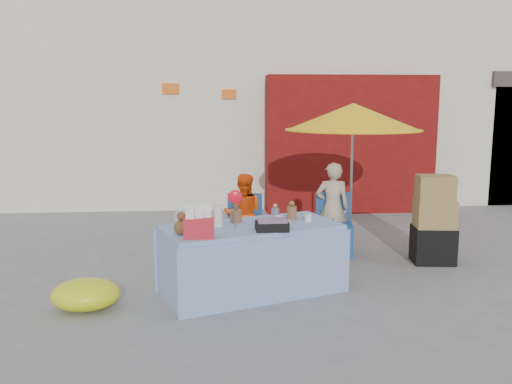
{
  "coord_description": "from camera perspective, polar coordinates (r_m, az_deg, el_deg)",
  "views": [
    {
      "loc": [
        -0.43,
        -6.01,
        2.11
      ],
      "look_at": [
        0.1,
        0.6,
        1.0
      ],
      "focal_mm": 38.0,
      "sensor_mm": 36.0,
      "label": 1
    }
  ],
  "objects": [
    {
      "name": "umbrella",
      "position": [
        7.74,
        10.19,
        7.74
      ],
      "size": [
        1.9,
        1.9,
        2.09
      ],
      "color": "gray",
      "rests_on": "ground"
    },
    {
      "name": "vendor_orange",
      "position": [
        7.51,
        -1.34,
        -2.36
      ],
      "size": [
        0.6,
        0.49,
        1.13
      ],
      "primitive_type": "imported",
      "rotation": [
        0.0,
        0.0,
        3.02
      ],
      "color": "#F64D0C",
      "rests_on": "ground"
    },
    {
      "name": "chair_right",
      "position": [
        7.62,
        8.2,
        -4.69
      ],
      "size": [
        0.53,
        0.52,
        0.85
      ],
      "rotation": [
        0.0,
        0.0,
        -0.12
      ],
      "color": "navy",
      "rests_on": "ground"
    },
    {
      "name": "vendor_beige",
      "position": [
        7.66,
        8.03,
        -1.64
      ],
      "size": [
        0.5,
        0.36,
        1.28
      ],
      "primitive_type": "imported",
      "rotation": [
        0.0,
        0.0,
        3.02
      ],
      "color": "tan",
      "rests_on": "ground"
    },
    {
      "name": "backdrop",
      "position": [
        13.59,
        -0.63,
        13.68
      ],
      "size": [
        14.0,
        8.0,
        7.8
      ],
      "color": "silver",
      "rests_on": "ground"
    },
    {
      "name": "box_stack",
      "position": [
        7.49,
        18.23,
        -3.09
      ],
      "size": [
        0.58,
        0.5,
        1.17
      ],
      "rotation": [
        0.0,
        0.0,
        -0.13
      ],
      "color": "black",
      "rests_on": "ground"
    },
    {
      "name": "market_table",
      "position": [
        6.07,
        -0.53,
        -6.94
      ],
      "size": [
        2.18,
        1.55,
        1.2
      ],
      "rotation": [
        0.0,
        0.0,
        0.35
      ],
      "color": "#7D9CC8",
      "rests_on": "ground"
    },
    {
      "name": "tarp_bundle",
      "position": [
        5.91,
        -17.48,
        -10.25
      ],
      "size": [
        0.87,
        0.8,
        0.32
      ],
      "primitive_type": "ellipsoid",
      "rotation": [
        0.0,
        0.0,
        -0.42
      ],
      "color": "yellow",
      "rests_on": "ground"
    },
    {
      "name": "ground",
      "position": [
        6.38,
        -0.51,
        -9.8
      ],
      "size": [
        80.0,
        80.0,
        0.0
      ],
      "primitive_type": "plane",
      "color": "slate",
      "rests_on": "ground"
    },
    {
      "name": "chair_left",
      "position": [
        7.45,
        -1.26,
        -4.92
      ],
      "size": [
        0.53,
        0.52,
        0.85
      ],
      "rotation": [
        0.0,
        0.0,
        -0.12
      ],
      "color": "navy",
      "rests_on": "ground"
    }
  ]
}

